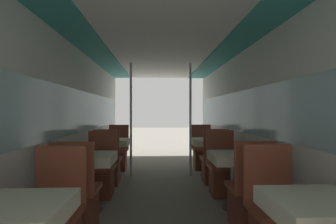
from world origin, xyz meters
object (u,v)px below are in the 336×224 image
object	(u,v)px
dining_table_right_0	(317,214)
dining_table_left_1	(91,162)
chair_left_far_2	(118,156)
chair_right_far_2	(202,156)
chair_left_far_1	(100,177)
dining_table_right_1	(234,161)
chair_right_far_1	(223,175)
support_pole_right_2	(190,119)
support_pole_left_2	(131,119)
chair_left_near_2	(108,168)
dining_table_left_0	(16,220)
chair_right_near_1	(249,201)
dining_table_right_2	(207,144)
dining_table_left_2	(113,144)
chair_right_near_2	(214,167)
chair_left_near_1	(77,204)

from	to	relation	value
dining_table_right_0	dining_table_left_1	bearing A→B (deg)	136.22
chair_left_far_2	chair_right_far_2	world-z (taller)	same
chair_left_far_1	dining_table_right_1	xyz separation A→B (m)	(1.91, -0.59, 0.34)
chair_right_far_1	support_pole_right_2	bearing A→B (deg)	-74.22
support_pole_left_2	support_pole_right_2	xyz separation A→B (m)	(1.21, 0.00, 0.00)
chair_right_far_2	support_pole_right_2	xyz separation A→B (m)	(-0.35, -0.59, 0.85)
chair_left_near_2	support_pole_left_2	size ratio (longest dim) A/B	0.44
dining_table_left_0	chair_right_near_1	xyz separation A→B (m)	(1.91, 1.24, -0.34)
dining_table_right_2	chair_right_far_2	bearing A→B (deg)	90.00
dining_table_left_2	chair_right_near_2	xyz separation A→B (m)	(1.91, -0.59, -0.34)
dining_table_left_1	chair_right_far_2	size ratio (longest dim) A/B	0.75
chair_left_near_1	dining_table_right_2	size ratio (longest dim) A/B	1.33
dining_table_right_0	chair_right_near_2	bearing A→B (deg)	90.00
chair_right_near_2	chair_left_far_2	bearing A→B (deg)	148.33
chair_right_near_1	dining_table_right_1	bearing A→B (deg)	90.00
chair_right_near_2	chair_left_near_2	bearing A→B (deg)	180.00
chair_right_far_1	chair_right_near_2	bearing A→B (deg)	-90.00
dining_table_left_1	dining_table_right_1	bearing A→B (deg)	0.00
dining_table_right_1	chair_right_near_1	size ratio (longest dim) A/B	0.75
dining_table_left_0	support_pole_left_2	xyz separation A→B (m)	(0.35, 3.67, 0.50)
chair_left_near_1	chair_right_far_2	distance (m)	3.57
support_pole_right_2	dining_table_left_2	bearing A→B (deg)	180.00
dining_table_left_1	chair_left_far_2	world-z (taller)	chair_left_far_2
dining_table_left_0	dining_table_right_0	size ratio (longest dim) A/B	1.00
chair_right_far_2	support_pole_left_2	bearing A→B (deg)	20.70
support_pole_left_2	dining_table_right_0	size ratio (longest dim) A/B	3.06
dining_table_left_1	dining_table_right_0	size ratio (longest dim) A/B	1.00
dining_table_right_0	dining_table_right_1	size ratio (longest dim) A/B	1.00
chair_right_near_1	dining_table_right_2	bearing A→B (deg)	90.00
dining_table_left_1	chair_right_far_2	xyz separation A→B (m)	(1.91, 2.42, -0.34)
dining_table_left_0	chair_left_far_2	xyz separation A→B (m)	(-0.00, 4.26, -0.34)
chair_right_near_2	chair_left_near_1	bearing A→B (deg)	-136.22
chair_right_far_1	support_pole_right_2	size ratio (longest dim) A/B	0.44
dining_table_right_1	chair_left_far_2	bearing A→B (deg)	128.29
dining_table_left_2	chair_left_far_2	bearing A→B (deg)	90.00
chair_left_near_1	chair_right_far_1	xyz separation A→B (m)	(1.91, 1.18, 0.00)
chair_left_near_2	dining_table_left_1	bearing A→B (deg)	-90.00
dining_table_right_1	support_pole_right_2	bearing A→B (deg)	100.85
chair_left_far_1	dining_table_left_0	bearing A→B (deg)	90.00
dining_table_right_0	dining_table_right_1	bearing A→B (deg)	90.00
dining_table_left_2	support_pole_right_2	world-z (taller)	support_pole_right_2
support_pole_left_2	chair_left_far_2	bearing A→B (deg)	120.76
dining_table_right_1	dining_table_right_2	distance (m)	1.83
chair_right_near_1	chair_right_far_2	xyz separation A→B (m)	(0.00, 3.01, 0.00)
chair_right_far_1	dining_table_right_2	xyz separation A→B (m)	(-0.00, 1.24, 0.34)
dining_table_left_0	chair_left_far_1	bearing A→B (deg)	90.00
chair_left_near_2	support_pole_left_2	bearing A→B (deg)	59.24
chair_left_near_1	support_pole_left_2	size ratio (longest dim) A/B	0.44
chair_left_far_1	dining_table_right_1	bearing A→B (deg)	162.86
dining_table_left_0	dining_table_right_2	size ratio (longest dim) A/B	1.00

